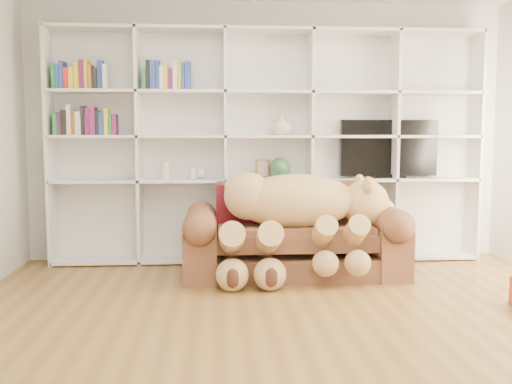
{
  "coord_description": "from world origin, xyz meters",
  "views": [
    {
      "loc": [
        -0.54,
        -3.57,
        1.31
      ],
      "look_at": [
        -0.17,
        1.63,
        0.79
      ],
      "focal_mm": 40.0,
      "sensor_mm": 36.0,
      "label": 1
    }
  ],
  "objects": [
    {
      "name": "teddy_bear",
      "position": [
        0.2,
        1.54,
        0.61
      ],
      "size": [
        1.69,
        0.88,
        0.98
      ],
      "rotation": [
        0.0,
        0.0,
        -0.08
      ],
      "color": "tan",
      "rests_on": "sofa"
    },
    {
      "name": "throw_pillow",
      "position": [
        -0.34,
        1.85,
        0.63
      ],
      "size": [
        0.41,
        0.25,
        0.41
      ],
      "primitive_type": "cube",
      "rotation": [
        -0.24,
        0.0,
        -0.07
      ],
      "color": "#4E0D16",
      "rests_on": "sofa"
    },
    {
      "name": "snow_globe",
      "position": [
        -0.69,
        2.3,
        0.93
      ],
      "size": [
        0.12,
        0.12,
        0.12
      ],
      "primitive_type": "sphere",
      "color": "silver",
      "rests_on": "bookshelf"
    },
    {
      "name": "picture_frame",
      "position": [
        -0.06,
        2.3,
        0.97
      ],
      "size": [
        0.15,
        0.06,
        0.19
      ],
      "primitive_type": "cube",
      "rotation": [
        0.0,
        0.0,
        0.23
      ],
      "color": "brown",
      "rests_on": "bookshelf"
    },
    {
      "name": "floor",
      "position": [
        0.0,
        0.0,
        0.0
      ],
      "size": [
        5.0,
        5.0,
        0.0
      ],
      "primitive_type": "plane",
      "color": "brown",
      "rests_on": "ground"
    },
    {
      "name": "wall_back",
      "position": [
        0.0,
        2.5,
        1.35
      ],
      "size": [
        5.0,
        0.02,
        2.7
      ],
      "primitive_type": "cube",
      "color": "silver",
      "rests_on": "floor"
    },
    {
      "name": "figurine_short",
      "position": [
        -0.77,
        2.3,
        0.93
      ],
      "size": [
        0.09,
        0.09,
        0.12
      ],
      "primitive_type": "cylinder",
      "rotation": [
        0.0,
        0.0,
        0.24
      ],
      "color": "beige",
      "rests_on": "bookshelf"
    },
    {
      "name": "wall_front",
      "position": [
        0.0,
        -2.5,
        1.35
      ],
      "size": [
        5.0,
        0.02,
        2.7
      ],
      "primitive_type": "cube",
      "color": "silver",
      "rests_on": "floor"
    },
    {
      "name": "shelf_vase",
      "position": [
        0.14,
        2.3,
        1.42
      ],
      "size": [
        0.24,
        0.24,
        0.22
      ],
      "primitive_type": "imported",
      "rotation": [
        0.0,
        0.0,
        0.17
      ],
      "color": "beige",
      "rests_on": "bookshelf"
    },
    {
      "name": "tv",
      "position": [
        1.28,
        2.35,
        1.17
      ],
      "size": [
        1.03,
        0.18,
        0.61
      ],
      "color": "black",
      "rests_on": "bookshelf"
    },
    {
      "name": "green_vase",
      "position": [
        0.12,
        2.3,
        0.97
      ],
      "size": [
        0.22,
        0.22,
        0.22
      ],
      "primitive_type": "sphere",
      "color": "#2C5533",
      "rests_on": "bookshelf"
    },
    {
      "name": "figurine_tall",
      "position": [
        -1.06,
        2.3,
        0.96
      ],
      "size": [
        0.1,
        0.1,
        0.18
      ],
      "primitive_type": "cylinder",
      "rotation": [
        0.0,
        0.0,
        -0.09
      ],
      "color": "beige",
      "rests_on": "bookshelf"
    },
    {
      "name": "sofa",
      "position": [
        0.19,
        1.71,
        0.32
      ],
      "size": [
        2.04,
        0.88,
        0.86
      ],
      "color": "brown",
      "rests_on": "floor"
    },
    {
      "name": "bookshelf",
      "position": [
        -0.24,
        2.36,
        1.31
      ],
      "size": [
        4.43,
        0.35,
        2.4
      ],
      "color": "white",
      "rests_on": "floor"
    }
  ]
}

